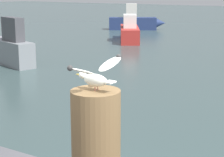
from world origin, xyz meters
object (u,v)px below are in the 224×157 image
seagull (95,75)px  boat_red (129,31)px  mooring_post (96,145)px  boat_grey (7,48)px  boat_navy (137,22)px

seagull → boat_red: bearing=118.9°
mooring_post → boat_red: (-9.47, 17.17, -1.17)m
boat_red → boat_grey: 8.73m
mooring_post → seagull: size_ratio=1.44×
boat_red → boat_grey: size_ratio=1.20×
boat_red → boat_navy: 5.80m
boat_red → boat_navy: (-2.42, 5.28, 0.04)m
boat_grey → boat_navy: bearing=97.7°
seagull → boat_grey: size_ratio=0.19×
mooring_post → boat_red: 19.64m
mooring_post → boat_red: mooring_post is taller
boat_grey → boat_navy: size_ratio=0.92×
boat_navy → boat_red: bearing=-65.4°
mooring_post → boat_navy: bearing=117.9°
mooring_post → seagull: 0.60m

